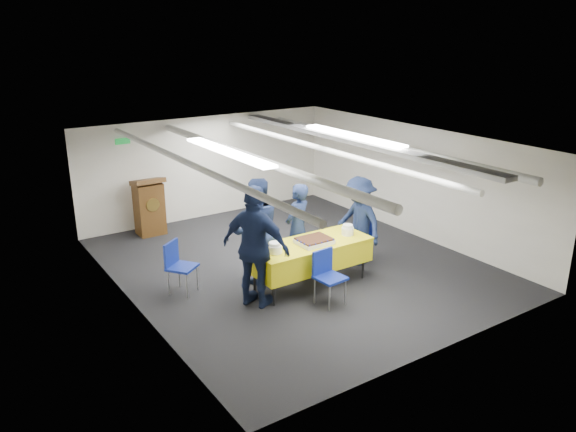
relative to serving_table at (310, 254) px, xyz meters
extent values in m
plane|color=black|center=(0.27, 0.87, -0.56)|extent=(7.00, 7.00, 0.00)
cube|color=silver|center=(0.27, 4.36, 0.59)|extent=(6.00, 0.02, 2.30)
cube|color=silver|center=(-2.72, 0.87, 0.59)|extent=(0.02, 7.00, 2.30)
cube|color=silver|center=(3.26, 0.87, 0.59)|extent=(0.02, 7.00, 2.30)
cube|color=silver|center=(0.27, 0.87, 1.73)|extent=(6.00, 7.00, 0.02)
cylinder|color=silver|center=(-1.73, 0.87, 1.62)|extent=(0.10, 6.90, 0.10)
cylinder|color=silver|center=(-0.63, 0.87, 1.58)|extent=(0.14, 6.90, 0.14)
cylinder|color=silver|center=(0.87, 0.87, 1.54)|extent=(0.10, 6.90, 0.10)
cylinder|color=silver|center=(2.17, 0.87, 1.50)|extent=(0.14, 6.90, 0.14)
cube|color=gray|center=(1.47, 0.87, 1.64)|extent=(0.28, 6.90, 0.08)
cube|color=white|center=(-1.03, 0.87, 1.71)|extent=(0.25, 2.60, 0.04)
cube|color=white|center=(1.57, 0.87, 1.71)|extent=(0.25, 2.60, 0.04)
cube|color=#0C591E|center=(-1.63, 4.34, 1.39)|extent=(0.30, 0.04, 0.12)
cylinder|color=black|center=(-0.92, -0.30, -0.38)|extent=(0.04, 0.04, 0.36)
cylinder|color=black|center=(0.92, -0.30, -0.38)|extent=(0.04, 0.04, 0.36)
cylinder|color=black|center=(-0.92, 0.30, -0.38)|extent=(0.04, 0.04, 0.36)
cylinder|color=black|center=(0.92, 0.30, -0.38)|extent=(0.04, 0.04, 0.36)
cube|color=yellow|center=(0.00, 0.00, -0.01)|extent=(2.05, 0.81, 0.39)
cube|color=yellow|center=(0.00, 0.00, 0.20)|extent=(2.07, 0.83, 0.03)
cube|color=white|center=(0.02, -0.07, 0.24)|extent=(0.55, 0.44, 0.07)
cube|color=black|center=(0.02, -0.07, 0.29)|extent=(0.53, 0.42, 0.03)
sphere|color=navy|center=(-0.22, -0.27, 0.29)|extent=(0.04, 0.04, 0.04)
sphere|color=navy|center=(-0.22, 0.13, 0.29)|extent=(0.04, 0.04, 0.04)
sphere|color=navy|center=(-0.10, -0.27, 0.29)|extent=(0.04, 0.04, 0.04)
sphere|color=navy|center=(-0.10, 0.13, 0.29)|extent=(0.04, 0.04, 0.04)
sphere|color=navy|center=(0.02, -0.27, 0.29)|extent=(0.04, 0.04, 0.04)
sphere|color=navy|center=(0.02, 0.13, 0.29)|extent=(0.04, 0.04, 0.04)
sphere|color=navy|center=(0.14, -0.27, 0.29)|extent=(0.04, 0.04, 0.04)
sphere|color=navy|center=(0.14, 0.13, 0.29)|extent=(0.04, 0.04, 0.04)
sphere|color=navy|center=(0.26, -0.27, 0.29)|extent=(0.04, 0.04, 0.04)
sphere|color=navy|center=(0.26, 0.13, 0.29)|extent=(0.04, 0.04, 0.04)
sphere|color=navy|center=(-0.24, -0.17, 0.29)|extent=(0.04, 0.04, 0.04)
sphere|color=navy|center=(0.29, -0.17, 0.29)|extent=(0.04, 0.04, 0.04)
sphere|color=navy|center=(-0.24, -0.07, 0.29)|extent=(0.04, 0.04, 0.04)
sphere|color=navy|center=(0.29, -0.07, 0.29)|extent=(0.04, 0.04, 0.04)
sphere|color=navy|center=(-0.24, 0.03, 0.29)|extent=(0.04, 0.04, 0.04)
sphere|color=navy|center=(0.29, 0.03, 0.29)|extent=(0.04, 0.04, 0.04)
cylinder|color=white|center=(-0.73, -0.05, 0.27)|extent=(0.23, 0.23, 0.13)
cylinder|color=white|center=(-0.73, -0.05, 0.36)|extent=(0.19, 0.19, 0.05)
cylinder|color=white|center=(0.75, -0.05, 0.28)|extent=(0.21, 0.21, 0.13)
cylinder|color=white|center=(0.75, -0.05, 0.37)|extent=(0.17, 0.17, 0.05)
cube|color=brown|center=(-1.33, 3.92, -0.01)|extent=(0.55, 0.45, 1.10)
cube|color=brown|center=(-1.33, 3.89, 0.59)|extent=(0.62, 0.53, 0.21)
cylinder|color=gold|center=(-1.33, 3.68, 0.14)|extent=(0.28, 0.02, 0.28)
cylinder|color=gray|center=(-0.31, -0.93, -0.34)|extent=(0.02, 0.02, 0.43)
cylinder|color=gray|center=(0.03, -0.90, -0.34)|extent=(0.02, 0.02, 0.43)
cylinder|color=gray|center=(-0.34, -0.59, -0.34)|extent=(0.02, 0.02, 0.43)
cylinder|color=gray|center=(0.00, -0.56, -0.34)|extent=(0.02, 0.02, 0.43)
cube|color=navy|center=(-0.15, -0.74, -0.11)|extent=(0.46, 0.46, 0.04)
cube|color=navy|center=(-0.17, -0.55, 0.11)|extent=(0.40, 0.08, 0.40)
cylinder|color=gray|center=(1.25, 0.59, -0.34)|extent=(0.02, 0.02, 0.43)
cylinder|color=gray|center=(1.25, 0.25, -0.34)|extent=(0.02, 0.02, 0.43)
cylinder|color=gray|center=(1.59, 0.59, -0.34)|extent=(0.02, 0.02, 0.43)
cylinder|color=gray|center=(1.59, 0.25, -0.34)|extent=(0.02, 0.02, 0.43)
cube|color=navy|center=(1.42, 0.42, -0.11)|extent=(0.42, 0.42, 0.04)
cube|color=navy|center=(1.61, 0.42, 0.11)|extent=(0.04, 0.40, 0.40)
cylinder|color=gray|center=(-1.94, 0.69, -0.34)|extent=(0.02, 0.02, 0.43)
cylinder|color=gray|center=(-1.67, 0.89, -0.34)|extent=(0.02, 0.02, 0.43)
cylinder|color=gray|center=(-2.14, 0.97, -0.34)|extent=(0.02, 0.02, 0.43)
cylinder|color=gray|center=(-1.87, 1.17, -0.34)|extent=(0.02, 0.02, 0.43)
cube|color=navy|center=(-1.90, 0.93, -0.11)|extent=(0.59, 0.59, 0.04)
cube|color=navy|center=(-2.02, 1.08, 0.11)|extent=(0.35, 0.27, 0.40)
imported|color=black|center=(0.14, 0.59, 0.25)|extent=(0.70, 0.59, 1.62)
imported|color=black|center=(-0.65, 0.67, 0.35)|extent=(0.95, 0.77, 1.82)
imported|color=black|center=(-1.12, -0.11, 0.41)|extent=(0.97, 1.22, 1.94)
imported|color=black|center=(1.29, 0.29, 0.26)|extent=(0.63, 1.07, 1.64)
camera|label=1|loc=(-5.14, -7.01, 3.58)|focal=35.00mm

